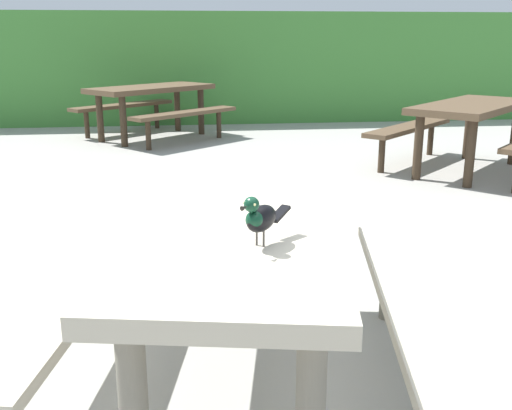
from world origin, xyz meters
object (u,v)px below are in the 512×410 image
at_px(bird_grackle, 260,217).
at_px(picnic_table_mid_left, 152,99).
at_px(picnic_table_mid_right, 471,120).
at_px(picnic_table_foreground, 241,260).

xyz_separation_m(bird_grackle, picnic_table_mid_left, (-0.69, 6.77, -0.29)).
bearing_deg(picnic_table_mid_left, bird_grackle, -84.22).
height_order(picnic_table_mid_left, picnic_table_mid_right, same).
distance_m(bird_grackle, picnic_table_mid_left, 6.81).
distance_m(picnic_table_foreground, picnic_table_mid_right, 4.72).
bearing_deg(bird_grackle, picnic_table_mid_left, 95.78).
relative_size(picnic_table_foreground, picnic_table_mid_right, 0.83).
height_order(picnic_table_foreground, picnic_table_mid_right, same).
bearing_deg(bird_grackle, picnic_table_mid_right, 55.79).
relative_size(bird_grackle, picnic_table_mid_left, 0.10).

